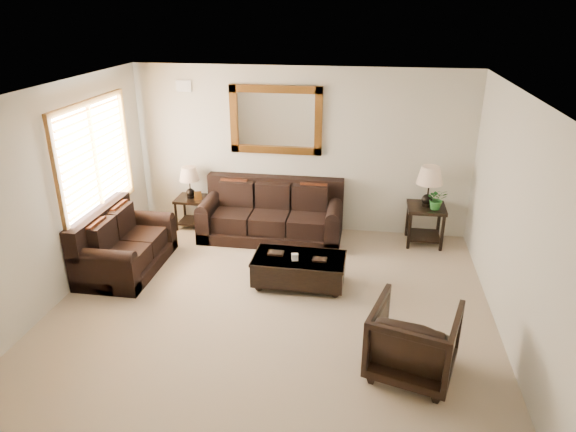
% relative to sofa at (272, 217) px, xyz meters
% --- Properties ---
extents(room, '(5.51, 5.01, 2.71)m').
position_rel_sofa_xyz_m(room, '(0.40, -2.05, 1.01)').
color(room, gray).
rests_on(room, ground).
extents(window, '(0.07, 1.96, 1.66)m').
position_rel_sofa_xyz_m(window, '(-2.30, -1.15, 1.21)').
color(window, white).
rests_on(window, room).
extents(mirror, '(1.50, 0.06, 1.10)m').
position_rel_sofa_xyz_m(mirror, '(0.00, 0.42, 1.51)').
color(mirror, '#4E280F').
rests_on(mirror, room).
extents(air_vent, '(0.25, 0.02, 0.18)m').
position_rel_sofa_xyz_m(air_vent, '(-1.50, 0.43, 2.01)').
color(air_vent, '#999999').
rests_on(air_vent, room).
extents(sofa, '(2.28, 0.98, 0.93)m').
position_rel_sofa_xyz_m(sofa, '(0.00, 0.00, 0.00)').
color(sofa, black).
rests_on(sofa, room).
extents(loveseat, '(0.93, 1.57, 0.88)m').
position_rel_sofa_xyz_m(loveseat, '(-1.93, -1.44, -0.01)').
color(loveseat, black).
rests_on(loveseat, room).
extents(end_table_left, '(0.49, 0.49, 1.07)m').
position_rel_sofa_xyz_m(end_table_left, '(-1.43, 0.16, 0.36)').
color(end_table_left, black).
rests_on(end_table_left, room).
extents(end_table_right, '(0.58, 0.58, 1.29)m').
position_rel_sofa_xyz_m(end_table_right, '(2.46, 0.12, 0.50)').
color(end_table_right, black).
rests_on(end_table_right, room).
extents(coffee_table, '(1.25, 0.69, 0.53)m').
position_rel_sofa_xyz_m(coffee_table, '(0.66, -1.52, -0.07)').
color(coffee_table, black).
rests_on(coffee_table, room).
extents(armchair, '(1.02, 0.98, 0.86)m').
position_rel_sofa_xyz_m(armchair, '(2.07, -3.12, 0.09)').
color(armchair, black).
rests_on(armchair, floor).
extents(potted_plant, '(0.33, 0.36, 0.26)m').
position_rel_sofa_xyz_m(potted_plant, '(2.58, 0.01, 0.43)').
color(potted_plant, '#226021').
rests_on(potted_plant, end_table_right).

